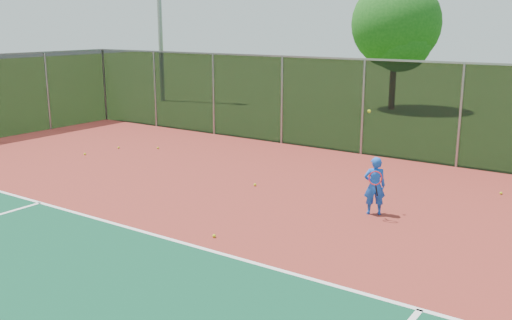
% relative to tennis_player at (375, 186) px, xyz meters
% --- Properties ---
extents(court_apron, '(30.00, 20.00, 0.02)m').
position_rel_tennis_player_xyz_m(court_apron, '(0.30, -4.67, -0.66)').
color(court_apron, maroon).
rests_on(court_apron, ground).
extents(fence_back, '(30.00, 0.06, 3.03)m').
position_rel_tennis_player_xyz_m(fence_back, '(0.30, 5.33, 0.89)').
color(fence_back, black).
rests_on(fence_back, court_apron).
extents(tennis_player, '(0.59, 0.66, 2.28)m').
position_rel_tennis_player_xyz_m(tennis_player, '(0.00, 0.00, 0.00)').
color(tennis_player, blue).
rests_on(tennis_player, court_apron).
extents(practice_ball_0, '(0.07, 0.07, 0.07)m').
position_rel_tennis_player_xyz_m(practice_ball_0, '(1.99, 3.14, -0.61)').
color(practice_ball_0, '#BCC917').
rests_on(practice_ball_0, court_apron).
extents(practice_ball_1, '(0.07, 0.07, 0.07)m').
position_rel_tennis_player_xyz_m(practice_ball_1, '(-8.60, 2.19, -0.61)').
color(practice_ball_1, '#BCC917').
rests_on(practice_ball_1, court_apron).
extents(practice_ball_4, '(0.07, 0.07, 0.07)m').
position_rel_tennis_player_xyz_m(practice_ball_4, '(-1.99, -3.09, -0.61)').
color(practice_ball_4, '#BCC917').
rests_on(practice_ball_4, court_apron).
extents(practice_ball_5, '(0.07, 0.07, 0.07)m').
position_rel_tennis_player_xyz_m(practice_ball_5, '(-3.40, 0.35, -0.61)').
color(practice_ball_5, '#BCC917').
rests_on(practice_ball_5, court_apron).
extents(practice_ball_6, '(0.07, 0.07, 0.07)m').
position_rel_tennis_player_xyz_m(practice_ball_6, '(-9.72, 1.49, -0.61)').
color(practice_ball_6, '#BCC917').
rests_on(practice_ball_6, court_apron).
extents(practice_ball_7, '(0.07, 0.07, 0.07)m').
position_rel_tennis_player_xyz_m(practice_ball_7, '(-9.88, 0.21, -0.61)').
color(practice_ball_7, '#BCC917').
rests_on(practice_ball_7, court_apron).
extents(tree_back_left, '(4.23, 4.23, 6.21)m').
position_rel_tennis_player_xyz_m(tree_back_left, '(-5.56, 15.38, 3.23)').
color(tree_back_left, '#372014').
rests_on(tree_back_left, ground).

